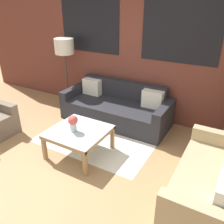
{
  "coord_description": "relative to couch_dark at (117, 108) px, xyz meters",
  "views": [
    {
      "loc": [
        2.05,
        -1.9,
        2.33
      ],
      "look_at": [
        0.24,
        1.27,
        0.55
      ],
      "focal_mm": 38.0,
      "sensor_mm": 36.0,
      "label": 1
    }
  ],
  "objects": [
    {
      "name": "ground_plane",
      "position": [
        0.04,
        -1.95,
        -0.28
      ],
      "size": [
        16.0,
        16.0,
        0.0
      ],
      "primitive_type": "plane",
      "color": "#9E754C"
    },
    {
      "name": "wall_back_brick",
      "position": [
        0.04,
        0.49,
        1.13
      ],
      "size": [
        8.4,
        0.09,
        2.8
      ],
      "color": "brown",
      "rests_on": "ground_plane"
    },
    {
      "name": "rug",
      "position": [
        0.04,
        -0.73,
        -0.27
      ],
      "size": [
        2.05,
        1.48,
        0.0
      ],
      "color": "silver",
      "rests_on": "ground_plane"
    },
    {
      "name": "couch_dark",
      "position": [
        0.0,
        0.0,
        0.0
      ],
      "size": [
        2.17,
        0.88,
        0.78
      ],
      "color": "#232328",
      "rests_on": "ground_plane"
    },
    {
      "name": "settee_vintage",
      "position": [
        2.08,
        -1.37,
        0.03
      ],
      "size": [
        0.8,
        1.63,
        0.92
      ],
      "color": "tan",
      "rests_on": "ground_plane"
    },
    {
      "name": "coffee_table",
      "position": [
        0.04,
        -1.31,
        0.09
      ],
      "size": [
        0.86,
        0.86,
        0.44
      ],
      "color": "silver",
      "rests_on": "ground_plane"
    },
    {
      "name": "floor_lamp",
      "position": [
        -1.31,
        0.07,
        1.06
      ],
      "size": [
        0.41,
        0.41,
        1.55
      ],
      "color": "#2D2D2D",
      "rests_on": "ground_plane"
    },
    {
      "name": "flower_vase",
      "position": [
        -0.02,
        -1.37,
        0.32
      ],
      "size": [
        0.15,
        0.15,
        0.27
      ],
      "color": "#ADBCC6",
      "rests_on": "coffee_table"
    }
  ]
}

